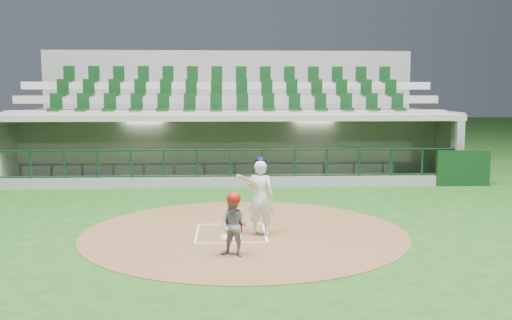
{
  "coord_description": "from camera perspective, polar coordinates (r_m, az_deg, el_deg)",
  "views": [
    {
      "loc": [
        -0.05,
        -12.64,
        3.09
      ],
      "look_at": [
        0.7,
        2.6,
        1.3
      ],
      "focal_mm": 40.0,
      "sensor_mm": 36.0,
      "label": 1
    }
  ],
  "objects": [
    {
      "name": "batter",
      "position": [
        12.39,
        0.44,
        -3.57
      ],
      "size": [
        0.89,
        0.94,
        1.73
      ],
      "color": "white",
      "rests_on": "dirt_circle"
    },
    {
      "name": "batter_box_chalk",
      "position": [
        12.72,
        -2.51,
        -7.29
      ],
      "size": [
        1.55,
        1.8,
        0.01
      ],
      "color": "silver",
      "rests_on": "ground"
    },
    {
      "name": "home_plate",
      "position": [
        12.33,
        -2.5,
        -7.72
      ],
      "size": [
        0.43,
        0.43,
        0.02
      ],
      "primitive_type": "cube",
      "color": "silver",
      "rests_on": "dirt_circle"
    },
    {
      "name": "seating_deck",
      "position": [
        23.61,
        -2.68,
        2.63
      ],
      "size": [
        17.0,
        6.72,
        5.15
      ],
      "color": "gray",
      "rests_on": "ground"
    },
    {
      "name": "catcher",
      "position": [
        10.84,
        -2.22,
        -6.46
      ],
      "size": [
        0.7,
        0.63,
        1.24
      ],
      "color": "gray",
      "rests_on": "dirt_circle"
    },
    {
      "name": "dugout_structure",
      "position": [
        20.6,
        -2.49,
        0.72
      ],
      "size": [
        16.4,
        3.7,
        3.0
      ],
      "color": "slate",
      "rests_on": "ground"
    },
    {
      "name": "ground",
      "position": [
        13.01,
        -2.52,
        -7.05
      ],
      "size": [
        120.0,
        120.0,
        0.0
      ],
      "primitive_type": "plane",
      "color": "#1B4814",
      "rests_on": "ground"
    },
    {
      "name": "dirt_circle",
      "position": [
        12.82,
        -1.16,
        -7.22
      ],
      "size": [
        7.2,
        7.2,
        0.01
      ],
      "primitive_type": "cylinder",
      "color": "brown",
      "rests_on": "ground"
    }
  ]
}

